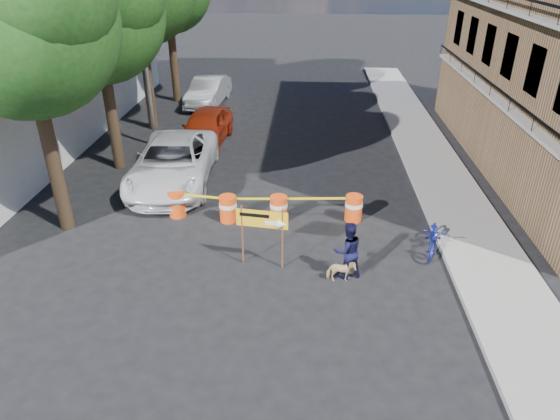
# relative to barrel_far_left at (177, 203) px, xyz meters

# --- Properties ---
(ground) EXTENTS (120.00, 120.00, 0.00)m
(ground) POSITION_rel_barrel_far_left_xyz_m (3.39, -2.96, -0.47)
(ground) COLOR black
(ground) RESTS_ON ground
(sidewalk_east) EXTENTS (2.40, 40.00, 0.15)m
(sidewalk_east) POSITION_rel_barrel_far_left_xyz_m (9.59, 3.04, -0.40)
(sidewalk_east) COLOR gray
(sidewalk_east) RESTS_ON ground
(tree_near) EXTENTS (5.46, 5.20, 9.15)m
(tree_near) POSITION_rel_barrel_far_left_xyz_m (-3.34, -0.96, 5.89)
(tree_near) COLOR #332316
(tree_near) RESTS_ON ground
(tree_mid_a) EXTENTS (5.25, 5.00, 8.68)m
(tree_mid_a) POSITION_rel_barrel_far_left_xyz_m (-3.35, 4.04, 5.53)
(tree_mid_a) COLOR #332316
(tree_mid_a) RESTS_ON ground
(streetlamp) EXTENTS (1.25, 0.18, 8.00)m
(streetlamp) POSITION_rel_barrel_far_left_xyz_m (-2.54, 6.54, 3.90)
(streetlamp) COLOR gray
(streetlamp) RESTS_ON ground
(barrel_far_left) EXTENTS (0.58, 0.58, 0.90)m
(barrel_far_left) POSITION_rel_barrel_far_left_xyz_m (0.00, 0.00, 0.00)
(barrel_far_left) COLOR #EA440D
(barrel_far_left) RESTS_ON ground
(barrel_mid_left) EXTENTS (0.58, 0.58, 0.90)m
(barrel_mid_left) POSITION_rel_barrel_far_left_xyz_m (1.77, -0.25, 0.00)
(barrel_mid_left) COLOR #EA440D
(barrel_mid_left) RESTS_ON ground
(barrel_mid_right) EXTENTS (0.58, 0.58, 0.90)m
(barrel_mid_right) POSITION_rel_barrel_far_left_xyz_m (3.44, -0.16, 0.00)
(barrel_mid_right) COLOR #EA440D
(barrel_mid_right) RESTS_ON ground
(barrel_far_right) EXTENTS (0.58, 0.58, 0.90)m
(barrel_far_right) POSITION_rel_barrel_far_left_xyz_m (5.91, 0.02, 0.00)
(barrel_far_right) COLOR #EA440D
(barrel_far_right) RESTS_ON ground
(detour_sign) EXTENTS (1.45, 0.37, 1.88)m
(detour_sign) POSITION_rel_barrel_far_left_xyz_m (3.33, -2.82, 0.90)
(detour_sign) COLOR #592D19
(detour_sign) RESTS_ON ground
(pedestrian) EXTENTS (0.98, 0.87, 1.67)m
(pedestrian) POSITION_rel_barrel_far_left_xyz_m (5.49, -3.20, 0.36)
(pedestrian) COLOR black
(pedestrian) RESTS_ON ground
(bicycle) EXTENTS (0.87, 1.10, 1.83)m
(bicycle) POSITION_rel_barrel_far_left_xyz_m (8.14, -1.76, 0.44)
(bicycle) COLOR #1420A9
(bicycle) RESTS_ON ground
(dog) EXTENTS (0.80, 0.43, 0.65)m
(dog) POSITION_rel_barrel_far_left_xyz_m (5.33, -3.44, -0.15)
(dog) COLOR tan
(dog) RESTS_ON ground
(suv_white) EXTENTS (3.16, 6.28, 1.70)m
(suv_white) POSITION_rel_barrel_far_left_xyz_m (-0.74, 2.60, 0.38)
(suv_white) COLOR white
(suv_white) RESTS_ON ground
(sedan_red) EXTENTS (2.15, 4.72, 1.57)m
(sedan_red) POSITION_rel_barrel_far_left_xyz_m (-0.33, 7.01, 0.31)
(sedan_red) COLOR #9A250C
(sedan_red) RESTS_ON ground
(sedan_silver) EXTENTS (2.06, 4.82, 1.54)m
(sedan_silver) POSITION_rel_barrel_far_left_xyz_m (-1.40, 13.41, 0.30)
(sedan_silver) COLOR #ABADB3
(sedan_silver) RESTS_ON ground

